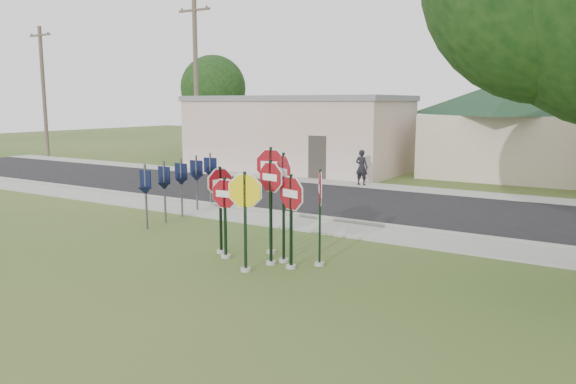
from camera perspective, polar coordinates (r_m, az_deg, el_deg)
The scene contains 20 objects.
ground at distance 12.72m, azimuth -6.43°, elevation -8.57°, with size 120.00×120.00×0.00m, color #34541F.
sidewalk_near at distance 17.20m, azimuth 5.04°, elevation -3.75°, with size 60.00×1.60×0.06m, color #989991.
road at distance 21.23m, azimuth 10.57°, elevation -1.43°, with size 60.00×7.00×0.04m, color black.
sidewalk_far at distance 25.23m, azimuth 14.17°, elevation 0.13°, with size 60.00×1.60×0.06m, color #989991.
curb at distance 18.07m, azimuth 6.49°, elevation -3.02°, with size 60.00×0.20×0.14m, color #989991.
stop_sign_center at distance 13.23m, azimuth -1.77°, elevation -0.63°, with size 0.99×0.24×2.62m.
stop_sign_yellow at distance 12.73m, azimuth -4.38°, elevation -1.62°, with size 1.04×0.38×2.43m.
stop_sign_left at distance 13.94m, azimuth -6.42°, elevation -1.60°, with size 1.03×0.24×2.14m.
stop_sign_right at distance 12.94m, azimuth 0.32°, elevation -1.68°, with size 1.06×0.36×2.34m.
stop_sign_back_right at distance 13.38m, azimuth -0.45°, elevation 0.20°, with size 0.96×0.68×2.79m.
stop_sign_back_left at distance 14.19m, azimuth -1.75°, elevation 0.86°, with size 1.09×0.29×2.86m.
stop_sign_far_right at distance 13.17m, azimuth 3.27°, elevation -1.19°, with size 0.60×0.97×2.43m.
stop_sign_far_left at distance 14.37m, azimuth -6.89°, elevation -0.73°, with size 0.35×0.92×2.34m.
route_sign_row at distance 19.24m, azimuth -10.79°, elevation 1.11°, with size 1.43×4.63×2.00m.
building_stucco at distance 32.12m, azimuth 0.91°, elevation 6.09°, with size 12.20×6.20×4.20m.
building_house at distance 31.95m, azimuth 22.21°, elevation 8.09°, with size 11.60×11.60×6.20m.
utility_pole_near at distance 32.79m, azimuth -9.32°, elevation 10.96°, with size 2.20×0.26×9.50m.
utility_pole_far at distance 43.30m, azimuth -23.58°, elevation 9.52°, with size 2.20×0.26×9.00m.
bg_tree_left at distance 43.37m, azimuth -7.59°, elevation 10.40°, with size 4.90×4.90×7.35m.
pedestrian at distance 26.07m, azimuth 7.49°, elevation 2.50°, with size 0.60×0.39×1.64m, color black.
Camera 1 is at (7.58, -9.46, 3.86)m, focal length 35.00 mm.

